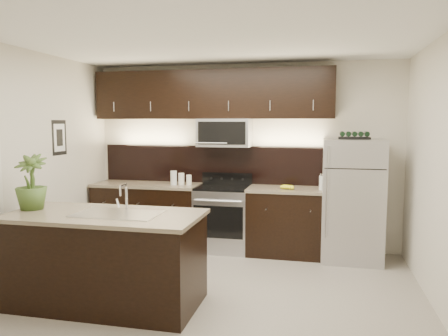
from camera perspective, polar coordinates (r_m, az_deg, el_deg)
name	(u,v)px	position (r m, az deg, el deg)	size (l,w,h in m)	color
ground	(211,296)	(4.87, -1.75, -16.35)	(4.50, 4.50, 0.00)	gray
room_walls	(199,137)	(4.50, -3.31, 4.01)	(4.52, 4.02, 2.71)	beige
counter_run	(209,217)	(6.40, -1.93, -6.46)	(3.51, 0.65, 0.94)	black
upper_fixtures	(213,102)	(6.40, -1.42, 8.58)	(3.49, 0.40, 1.66)	black
island	(105,259)	(4.68, -15.25, -11.35)	(1.96, 0.96, 0.94)	black
sink_faucet	(118,212)	(4.50, -13.67, -5.64)	(0.84, 0.50, 0.28)	silver
refrigerator	(352,200)	(6.09, 16.39, -4.04)	(0.79, 0.71, 1.63)	#B2B2B7
wine_rack	(354,136)	(6.01, 16.64, 4.07)	(0.40, 0.25, 0.10)	black
plant	(31,182)	(4.99, -23.88, -1.68)	(0.32, 0.32, 0.58)	#3F5B24
canisters	(179,179)	(6.40, -5.83, -1.39)	(0.31, 0.12, 0.21)	silver
french_press	(323,182)	(6.05, 12.76, -1.77)	(0.10, 0.10, 0.29)	silver
bananas	(284,187)	(6.05, 7.86, -2.42)	(0.20, 0.16, 0.06)	yellow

